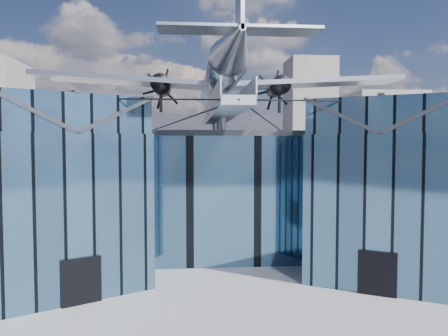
{
  "coord_description": "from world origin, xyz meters",
  "views": [
    {
      "loc": [
        -2.56,
        -28.86,
        8.82
      ],
      "look_at": [
        0.0,
        2.0,
        7.2
      ],
      "focal_mm": 35.0,
      "sensor_mm": 36.0,
      "label": 1
    }
  ],
  "objects": [
    {
      "name": "ground_plane",
      "position": [
        0.0,
        0.0,
        0.0
      ],
      "size": [
        120.0,
        120.0,
        0.0
      ],
      "primitive_type": "plane",
      "color": "gray"
    },
    {
      "name": "bg_towers",
      "position": [
        1.45,
        50.49,
        10.01
      ],
      "size": [
        77.0,
        24.5,
        26.0
      ],
      "color": "gray",
      "rests_on": "ground"
    },
    {
      "name": "museum",
      "position": [
        0.0,
        5.82,
        5.54
      ],
      "size": [
        32.88,
        24.5,
        17.6
      ],
      "color": "#446A8A",
      "rests_on": "ground"
    }
  ]
}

